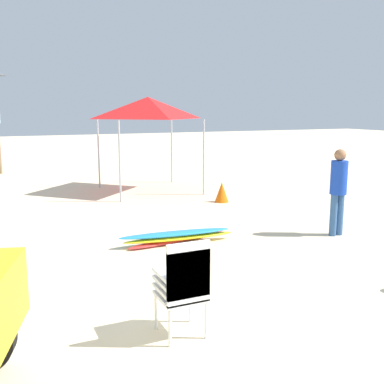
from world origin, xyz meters
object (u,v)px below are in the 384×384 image
at_px(popup_canopy, 148,108).
at_px(traffic_cone_near, 222,192).
at_px(stacked_plastic_chairs, 184,281).
at_px(lifeguard_near_center, 338,186).
at_px(surfboard_pile, 178,237).

xyz_separation_m(popup_canopy, traffic_cone_near, (1.22, -2.37, -2.21)).
distance_m(stacked_plastic_chairs, popup_canopy, 9.16).
distance_m(lifeguard_near_center, popup_canopy, 6.56).
bearing_deg(traffic_cone_near, lifeguard_near_center, -81.97).
distance_m(surfboard_pile, popup_canopy, 5.98).
bearing_deg(traffic_cone_near, popup_canopy, 117.23).
height_order(lifeguard_near_center, traffic_cone_near, lifeguard_near_center).
xyz_separation_m(stacked_plastic_chairs, popup_canopy, (2.58, 8.60, 1.83)).
distance_m(stacked_plastic_chairs, surfboard_pile, 3.54).
bearing_deg(stacked_plastic_chairs, popup_canopy, 73.32).
bearing_deg(surfboard_pile, stacked_plastic_chairs, -111.52).
bearing_deg(traffic_cone_near, surfboard_pile, -130.25).
xyz_separation_m(surfboard_pile, lifeguard_near_center, (3.04, -0.80, 0.86)).
relative_size(stacked_plastic_chairs, traffic_cone_near, 2.08).
relative_size(stacked_plastic_chairs, lifeguard_near_center, 0.65).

